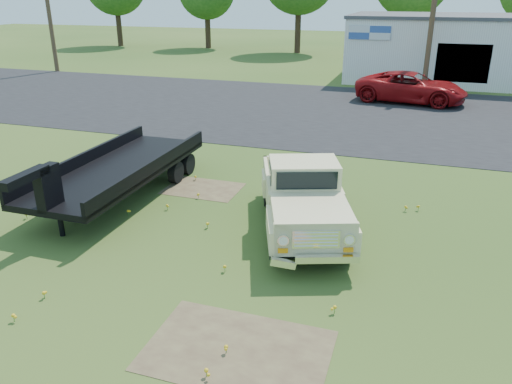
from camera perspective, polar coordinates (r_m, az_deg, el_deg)
ground at (r=11.39m, az=-4.00°, el=-6.92°), size 140.00×140.00×0.00m
asphalt_lot at (r=25.12m, az=9.08°, el=9.01°), size 90.00×14.00×0.02m
dirt_patch_a at (r=8.61m, az=-2.12°, el=-17.64°), size 3.00×2.00×0.01m
dirt_patch_b at (r=15.03m, az=-6.07°, el=0.38°), size 2.20×1.60×0.01m
commercial_building at (r=36.42m, az=22.34°, el=15.00°), size 14.20×8.20×4.15m
utility_pole_west at (r=40.55m, az=-22.69°, el=19.08°), size 1.60×0.30×9.00m
utility_pole_mid at (r=31.22m, az=19.62°, el=19.10°), size 1.60×0.30×9.00m
vintage_pickup_truck at (r=12.12m, az=5.39°, el=-0.43°), size 3.48×5.30×1.79m
flatbed_trailer at (r=14.60m, az=-15.42°, el=3.01°), size 2.37×7.00×1.90m
red_pickup at (r=28.15m, az=17.30°, el=11.32°), size 5.98×3.39×1.57m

